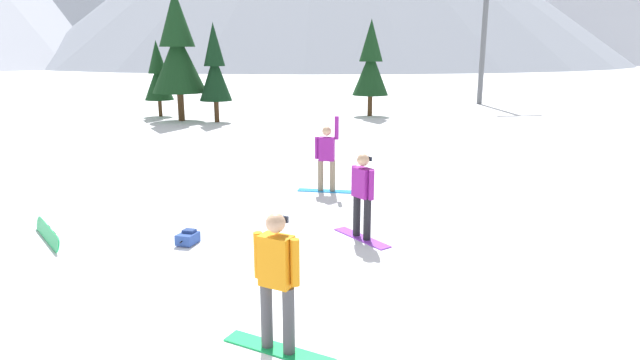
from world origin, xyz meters
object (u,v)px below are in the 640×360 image
at_px(loose_snowboard_far_spare, 48,233).
at_px(pine_tree_tall, 371,64).
at_px(pine_tree_slender, 215,69).
at_px(pine_tree_twin, 158,75).
at_px(snowboarder_foreground, 277,280).
at_px(ski_lift_tower, 485,19).
at_px(snowboarder_midground, 362,194).
at_px(snowboarder_background, 327,156).
at_px(backpack_blue, 188,238).
at_px(pine_tree_broad, 178,50).

bearing_deg(loose_snowboard_far_spare, pine_tree_tall, 59.03).
bearing_deg(pine_tree_slender, pine_tree_twin, 136.93).
xyz_separation_m(snowboarder_foreground, ski_lift_tower, (16.66, 29.41, 4.81)).
height_order(loose_snowboard_far_spare, pine_tree_slender, pine_tree_slender).
relative_size(pine_tree_tall, pine_tree_twin, 1.27).
distance_m(snowboarder_midground, snowboarder_background, 3.72).
relative_size(snowboarder_midground, backpack_blue, 3.13).
height_order(snowboarder_background, loose_snowboard_far_spare, snowboarder_background).
distance_m(loose_snowboard_far_spare, pine_tree_tall, 22.46).
bearing_deg(snowboarder_foreground, loose_snowboard_far_spare, 131.26).
distance_m(snowboarder_foreground, backpack_blue, 4.40).
xyz_separation_m(backpack_blue, pine_tree_twin, (-3.12, 21.46, 2.18)).
relative_size(loose_snowboard_far_spare, pine_tree_tall, 0.32).
relative_size(snowboarder_midground, snowboarder_background, 0.86).
bearing_deg(snowboarder_background, pine_tree_twin, 109.78).
relative_size(pine_tree_twin, ski_lift_tower, 0.41).
distance_m(snowboarder_foreground, ski_lift_tower, 34.15).
distance_m(loose_snowboard_far_spare, pine_tree_broad, 19.01).
height_order(loose_snowboard_far_spare, backpack_blue, loose_snowboard_far_spare).
xyz_separation_m(backpack_blue, ski_lift_tower, (18.07, 25.33, 5.64)).
height_order(pine_tree_broad, pine_tree_twin, pine_tree_broad).
height_order(loose_snowboard_far_spare, pine_tree_broad, pine_tree_broad).
bearing_deg(snowboarder_foreground, pine_tree_twin, 100.04).
distance_m(pine_tree_twin, ski_lift_tower, 21.81).
bearing_deg(pine_tree_slender, pine_tree_broad, 155.36).
distance_m(loose_snowboard_far_spare, ski_lift_tower, 32.77).
bearing_deg(snowboarder_background, ski_lift_tower, 56.03).
bearing_deg(pine_tree_twin, pine_tree_broad, -57.92).
bearing_deg(pine_tree_tall, ski_lift_tower, 30.79).
relative_size(pine_tree_broad, pine_tree_slender, 1.33).
relative_size(snowboarder_foreground, ski_lift_tower, 0.18).
height_order(snowboarder_foreground, ski_lift_tower, ski_lift_tower).
relative_size(snowboarder_foreground, backpack_blue, 3.28).
distance_m(pine_tree_tall, pine_tree_twin, 11.98).
bearing_deg(pine_tree_tall, snowboarder_midground, -104.89).
bearing_deg(pine_tree_broad, snowboarder_background, -72.10).
bearing_deg(pine_tree_broad, pine_tree_tall, 2.53).
bearing_deg(snowboarder_foreground, snowboarder_midground, 62.48).
bearing_deg(pine_tree_broad, ski_lift_tower, 16.92).
xyz_separation_m(pine_tree_slender, pine_tree_tall, (8.61, 1.33, 0.18)).
height_order(backpack_blue, pine_tree_twin, pine_tree_twin).
relative_size(backpack_blue, pine_tree_tall, 0.10).
bearing_deg(loose_snowboard_far_spare, ski_lift_tower, 49.85).
distance_m(pine_tree_broad, pine_tree_tall, 10.52).
bearing_deg(pine_tree_broad, snowboarder_foreground, -82.29).
relative_size(snowboarder_midground, pine_tree_tall, 0.32).
bearing_deg(pine_tree_twin, loose_snowboard_far_spare, -88.98).
height_order(snowboarder_midground, pine_tree_slender, pine_tree_slender).
bearing_deg(pine_tree_twin, snowboarder_foreground, -79.96).
bearing_deg(snowboarder_midground, backpack_blue, 175.89).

